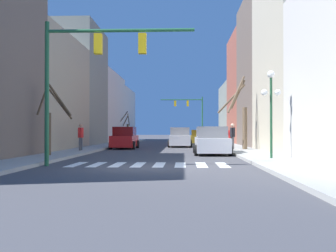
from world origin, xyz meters
The scene contains 19 objects.
ground_plane centered at (0.00, 0.00, 0.00)m, with size 240.00×240.00×0.00m, color #424247.
sidewalk_left centered at (-5.58, 0.00, 0.07)m, with size 2.28×90.00×0.15m.
sidewalk_right centered at (5.58, 0.00, 0.07)m, with size 2.28×90.00×0.15m.
building_row_left centered at (-9.72, 20.82, 4.74)m, with size 6.00×56.49×11.54m.
building_row_right centered at (9.72, 18.67, 5.34)m, with size 6.00×49.57×12.97m.
crosswalk_stripes centered at (0.00, 1.31, 0.00)m, with size 6.75×2.60×0.01m.
traffic_signal_near centered at (-2.40, 0.56, 4.34)m, with size 6.22×0.28×6.00m.
traffic_signal_far centered at (2.47, 41.52, 4.59)m, with size 6.15×0.28×6.37m.
street_lamp_right_corner centered at (5.70, 3.53, 3.13)m, with size 0.95×0.36×4.21m.
car_driving_away_lane centered at (3.21, 27.09, 0.73)m, with size 2.20×4.76×1.55m.
car_parked_right_near centered at (1.16, 19.82, 0.81)m, with size 2.08×4.51×1.75m.
car_parked_left_near centered at (-3.30, 16.19, 0.82)m, with size 2.03×4.29×1.77m.
car_parked_right_far centered at (3.21, 8.89, 0.80)m, with size 2.20×4.79×1.71m.
pedestrian_waiting_at_curb centered at (-5.38, 10.45, 1.21)m, with size 0.28×0.77×1.79m.
pedestrian_on_right_sidewalk centered at (4.96, 12.54, 1.23)m, with size 0.32×0.78×1.82m.
pedestrian_on_left_sidewalk centered at (5.25, 15.68, 1.09)m, with size 0.67×0.32×1.59m.
street_tree_right_near centered at (-5.97, 35.68, 1.79)m, with size 1.40×1.50×3.88m.
street_tree_right_far centered at (5.59, 12.46, 2.37)m, with size 2.09×1.90×5.22m.
street_tree_right_mid centered at (-5.70, 5.38, 1.78)m, with size 1.75×1.29×3.87m.
Camera 1 is at (1.50, -15.51, 1.47)m, focal length 42.00 mm.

